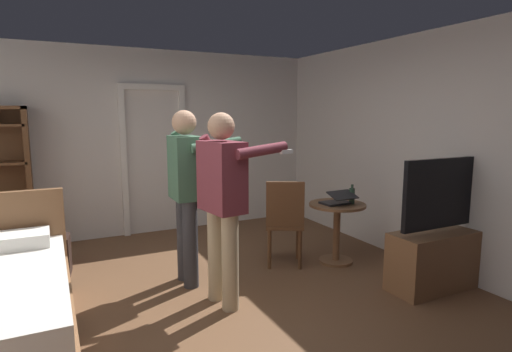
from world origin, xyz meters
name	(u,v)px	position (x,y,z in m)	size (l,w,h in m)	color
ground_plane	(205,311)	(0.00, 0.00, 0.00)	(5.94, 5.94, 0.00)	brown
wall_back	(138,143)	(0.00, 2.76, 1.31)	(5.46, 0.12, 2.62)	silver
wall_right	(429,151)	(2.67, 0.00, 1.31)	(0.12, 5.64, 2.62)	silver
doorway_frame	(154,149)	(0.20, 2.68, 1.22)	(0.93, 0.08, 2.13)	white
tv_flatscreen	(443,249)	(2.31, -0.55, 0.39)	(1.17, 0.40, 1.30)	brown
side_table	(337,223)	(1.79, 0.48, 0.47)	(0.65, 0.65, 0.70)	brown
laptop	(338,200)	(1.76, 0.43, 0.75)	(0.33, 0.34, 0.16)	black
bottle_on_table	(352,196)	(1.93, 0.40, 0.79)	(0.06, 0.06, 0.22)	#2C4432
wooden_chair	(285,219)	(1.18, 0.64, 0.54)	(0.57, 0.57, 0.99)	brown
person_blue_shirt	(223,195)	(0.21, 0.06, 1.02)	(0.76, 0.63, 1.74)	tan
person_striped_shirt	(187,185)	(0.06, 0.67, 1.02)	(0.69, 0.53, 1.76)	#333338
suitcase_dark	(47,257)	(-1.24, 1.50, 0.21)	(0.46, 0.31, 0.43)	black
suitcase_small	(34,255)	(-1.37, 1.73, 0.18)	(0.47, 0.32, 0.36)	#4C1919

